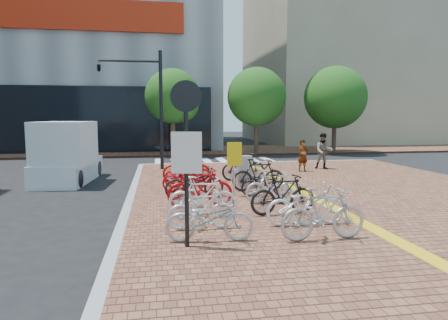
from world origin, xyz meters
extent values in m
plane|color=black|center=(0.00, 0.00, 0.00)|extent=(120.00, 120.00, 0.00)
cube|color=gray|center=(-4.00, -5.00, 0.08)|extent=(0.25, 34.00, 0.15)
cube|color=gray|center=(3.00, 12.00, 0.08)|extent=(14.00, 0.25, 0.15)
cube|color=brown|center=(0.00, 21.00, 0.07)|extent=(70.00, 8.00, 0.15)
cube|color=gray|center=(18.00, 32.00, 9.00)|extent=(20.00, 18.00, 18.00)
cube|color=silver|center=(-3.00, 14.00, 0.01)|extent=(0.50, 4.00, 0.01)
cube|color=silver|center=(-2.00, 14.00, 0.01)|extent=(0.50, 4.00, 0.01)
cube|color=silver|center=(-1.00, 14.00, 0.01)|extent=(0.50, 4.00, 0.01)
cube|color=silver|center=(0.00, 14.00, 0.01)|extent=(0.50, 4.00, 0.01)
cube|color=silver|center=(1.00, 14.00, 0.01)|extent=(0.50, 4.00, 0.01)
cube|color=silver|center=(2.00, 14.00, 0.01)|extent=(0.50, 4.00, 0.01)
cube|color=silver|center=(3.00, 14.00, 0.01)|extent=(0.50, 4.00, 0.01)
cube|color=silver|center=(4.00, 14.00, 0.01)|extent=(0.50, 4.00, 0.01)
cylinder|color=#38281E|center=(-2.00, 17.50, 1.45)|extent=(0.32, 0.32, 2.60)
sphere|color=#194714|center=(-2.00, 17.50, 4.20)|extent=(3.80, 3.80, 3.80)
sphere|color=#194714|center=(-1.40, 17.20, 3.60)|extent=(2.40, 2.40, 2.40)
cylinder|color=#38281E|center=(4.00, 17.50, 1.45)|extent=(0.32, 0.32, 2.60)
sphere|color=#194714|center=(4.00, 17.50, 4.20)|extent=(4.20, 4.20, 4.20)
sphere|color=#194714|center=(4.60, 17.20, 3.60)|extent=(2.40, 2.40, 2.40)
cylinder|color=#38281E|center=(10.00, 17.50, 1.45)|extent=(0.32, 0.32, 2.60)
sphere|color=#194714|center=(10.00, 17.50, 4.20)|extent=(4.60, 4.60, 4.60)
sphere|color=#194714|center=(10.60, 17.20, 3.60)|extent=(2.40, 2.40, 2.40)
imported|color=#B0B0B5|center=(-2.00, -2.34, 0.65)|extent=(1.95, 0.84, 0.99)
imported|color=white|center=(-2.07, -1.41, 0.64)|extent=(1.64, 0.49, 0.98)
imported|color=white|center=(-1.92, -0.24, 0.70)|extent=(1.90, 0.76, 1.11)
imported|color=#A50B0F|center=(-1.85, 0.94, 0.74)|extent=(1.98, 0.63, 1.18)
imported|color=black|center=(-1.90, 2.25, 0.66)|extent=(2.03, 0.91, 1.03)
imported|color=red|center=(-2.01, 3.25, 0.65)|extent=(1.98, 1.01, 0.99)
imported|color=red|center=(-1.95, 4.31, 0.70)|extent=(1.83, 0.58, 1.09)
imported|color=#A80F0C|center=(-1.94, 5.40, 0.73)|extent=(1.94, 0.62, 1.16)
imported|color=#A3A3A8|center=(0.44, -2.66, 0.73)|extent=(1.97, 0.63, 1.17)
imported|color=white|center=(0.51, -1.45, 0.68)|extent=(2.02, 0.73, 1.05)
imported|color=black|center=(0.29, -0.33, 0.72)|extent=(1.93, 0.72, 1.13)
imported|color=silver|center=(0.41, 1.10, 0.67)|extent=(1.75, 0.54, 1.04)
imported|color=black|center=(0.48, 2.19, 0.57)|extent=(1.68, 0.81, 0.85)
imported|color=black|center=(0.49, 3.16, 0.74)|extent=(1.98, 0.68, 1.17)
imported|color=silver|center=(0.50, 4.56, 0.61)|extent=(1.60, 0.72, 0.93)
imported|color=black|center=(0.48, 5.63, 0.73)|extent=(2.00, 0.90, 1.16)
imported|color=gray|center=(3.88, 7.72, 0.92)|extent=(0.64, 0.50, 1.54)
imported|color=#515367|center=(5.25, 8.42, 1.06)|extent=(1.04, 0.91, 1.82)
cube|color=#B4B3B8|center=(0.19, 4.16, 0.74)|extent=(0.55, 0.40, 1.18)
cylinder|color=#B7B7BC|center=(-0.56, 2.38, 1.04)|extent=(0.08, 0.08, 1.77)
cube|color=yellow|center=(-0.56, 2.33, 1.58)|extent=(0.49, 0.11, 0.79)
cylinder|color=black|center=(-2.50, -2.59, 1.83)|extent=(0.11, 0.11, 3.36)
cylinder|color=black|center=(-2.50, -2.66, 3.23)|extent=(0.62, 0.17, 0.63)
cube|color=silver|center=(-2.50, -2.66, 2.11)|extent=(0.61, 0.17, 0.84)
cylinder|color=black|center=(-2.86, 9.76, 3.10)|extent=(0.18, 0.18, 5.90)
cylinder|color=black|center=(-4.34, 9.76, 5.51)|extent=(2.95, 0.12, 0.12)
imported|color=black|center=(-5.81, 9.76, 5.22)|extent=(0.26, 1.22, 0.49)
cube|color=silver|center=(-6.91, 7.42, 0.45)|extent=(2.30, 4.66, 0.90)
cube|color=silver|center=(-6.79, 8.71, 1.55)|extent=(2.07, 2.07, 1.30)
cube|color=silver|center=(-6.98, 6.62, 1.70)|extent=(2.25, 2.97, 1.80)
cylinder|color=black|center=(-7.61, 9.09, 0.35)|extent=(0.28, 0.72, 0.70)
cylinder|color=black|center=(-7.90, 5.89, 0.35)|extent=(0.28, 0.72, 0.70)
cylinder|color=black|center=(-5.92, 8.94, 0.35)|extent=(0.28, 0.72, 0.70)
cylinder|color=black|center=(-6.20, 5.74, 0.35)|extent=(0.28, 0.72, 0.70)
camera|label=1|loc=(-3.07, -10.63, 2.85)|focal=32.00mm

